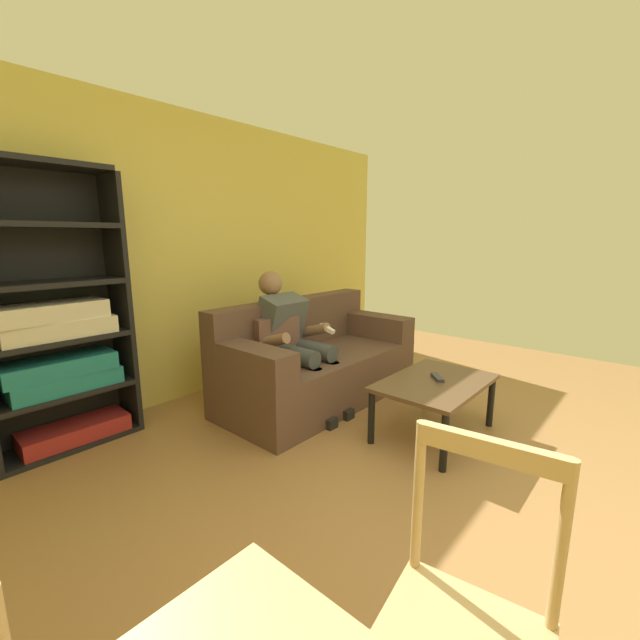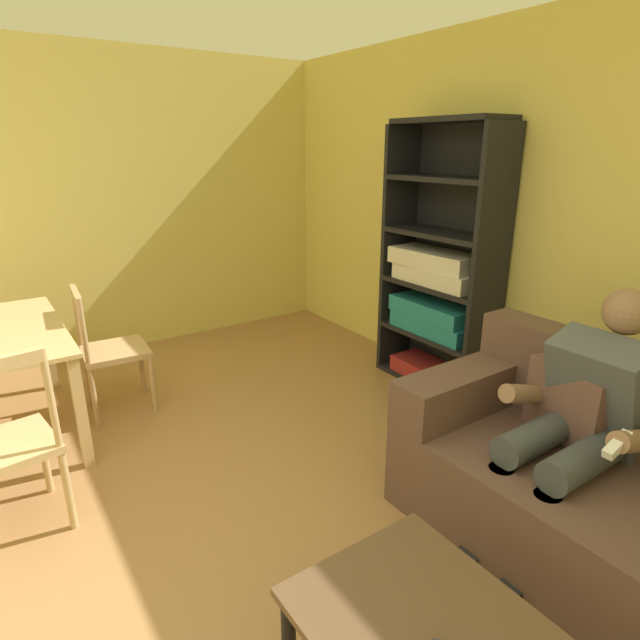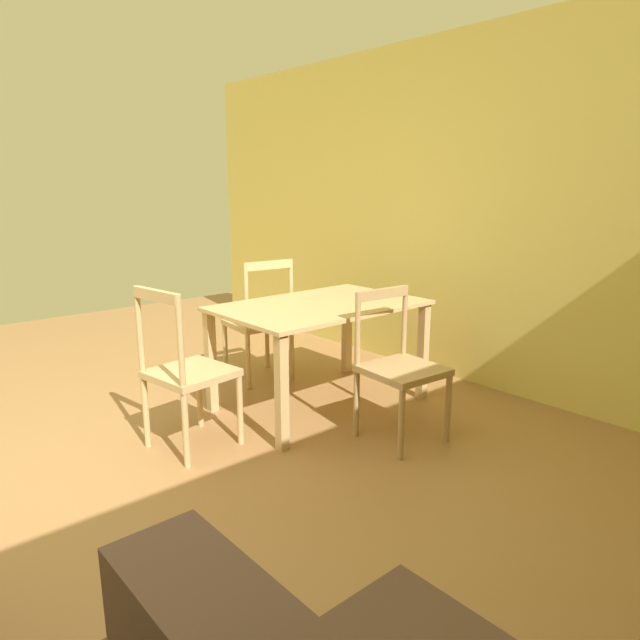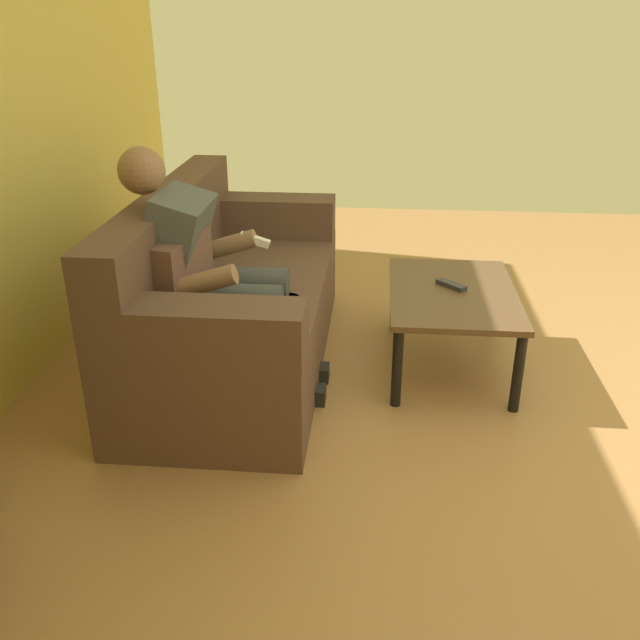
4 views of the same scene
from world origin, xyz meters
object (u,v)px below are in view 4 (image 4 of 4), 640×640
object	(u,v)px
couch	(227,303)
tv_remote	(451,285)
coffee_table	(452,300)
person_lounging	(205,270)

from	to	relation	value
couch	tv_remote	world-z (taller)	couch
tv_remote	couch	bearing A→B (deg)	-38.82
tv_remote	coffee_table	bearing A→B (deg)	54.32
coffee_table	tv_remote	world-z (taller)	tv_remote
person_lounging	coffee_table	world-z (taller)	person_lounging
person_lounging	tv_remote	world-z (taller)	person_lounging
coffee_table	couch	bearing A→B (deg)	93.16
person_lounging	coffee_table	xyz separation A→B (m)	(0.33, -1.19, -0.25)
coffee_table	tv_remote	distance (m)	0.08
tv_remote	person_lounging	bearing A→B (deg)	-26.63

